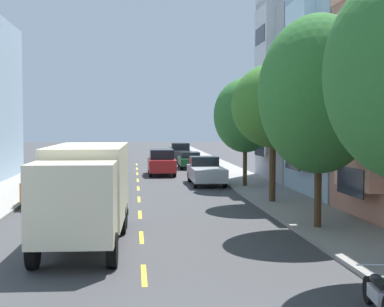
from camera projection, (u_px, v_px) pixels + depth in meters
The scene contains 18 objects.
ground_plane at pixel (138, 183), 38.01m from camera, with size 160.00×160.00×0.00m, color #38383A.
sidewalk_left at pixel (20, 187), 35.32m from camera, with size 3.20×120.00×0.14m, color gray.
sidewalk_right at pixel (252, 184), 36.72m from camera, with size 3.20×120.00×0.14m, color gray.
lane_centerline_dashes at pixel (139, 193), 32.54m from camera, with size 0.14×47.20×0.01m.
townhouse_fourth_dove_grey at pixel (358, 88), 39.79m from camera, with size 13.30×8.13×12.90m.
street_tree_second at pixel (319, 94), 21.08m from camera, with size 4.38×4.38×7.71m.
street_tree_third at pixel (273, 106), 28.07m from camera, with size 4.00×4.00×6.62m.
street_tree_farthest at pixel (245, 115), 35.07m from camera, with size 3.78×3.78×6.46m.
delivery_box_truck at pixel (86, 187), 19.05m from camera, with size 2.65×8.17×3.17m.
parked_sedan_forest at pixel (190, 160), 50.12m from camera, with size 1.87×4.53×1.43m.
parked_suv_orange at pixel (50, 183), 28.60m from camera, with size 2.01×4.82×1.93m.
parked_pickup_silver at pixel (206, 172), 37.21m from camera, with size 2.01×5.30×1.73m.
parked_suv_burgundy at pixel (63, 173), 34.11m from camera, with size 1.95×4.80×1.93m.
parked_suv_charcoal at pixel (180, 152), 57.72m from camera, with size 2.08×4.85×1.93m.
parked_wagon_teal at pixel (74, 167), 40.90m from camera, with size 1.96×4.75×1.50m.
parked_wagon_white at pixel (94, 153), 59.95m from camera, with size 1.87×4.72×1.50m.
moving_red_sedan at pixel (161, 162), 43.81m from camera, with size 1.95×4.80×1.93m.
parked_motorcycle at pixel (379, 295), 12.03m from camera, with size 0.62×2.05×0.90m.
Camera 1 is at (-0.24, -8.01, 3.95)m, focal length 54.87 mm.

